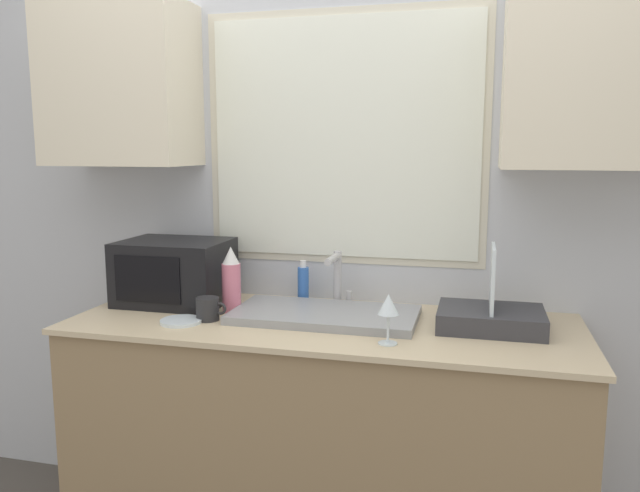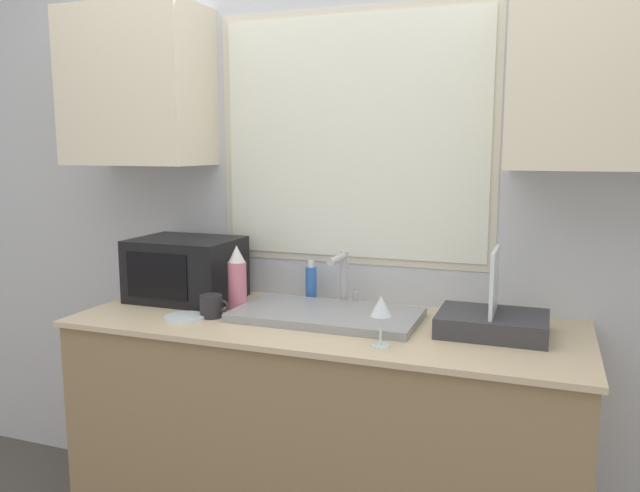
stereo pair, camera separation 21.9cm
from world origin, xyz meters
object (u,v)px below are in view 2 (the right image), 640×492
Objects in this scene: microwave at (186,269)px; dish_rack at (493,320)px; soap_bottle at (311,283)px; wine_glass at (381,308)px; spray_bottle at (237,279)px; mug_near_sink at (212,306)px; faucet at (343,274)px.

microwave is 1.24m from dish_rack.
soap_bottle is (0.50, 0.14, -0.05)m from microwave.
microwave reaches higher than wine_glass.
spray_bottle is 2.20× the size of mug_near_sink.
spray_bottle is at bearing -15.55° from microwave.
mug_near_sink is at bearing 170.33° from wine_glass.
faucet is at bearing -15.78° from soap_bottle.
microwave reaches higher than spray_bottle.
microwave is at bearing 164.45° from spray_bottle.
spray_bottle is 0.68m from wine_glass.
spray_bottle is 1.48× the size of soap_bottle.
microwave is 0.97m from wine_glass.
microwave reaches higher than mug_near_sink.
spray_bottle is at bearing -179.45° from dish_rack.
mug_near_sink is (-0.41, -0.31, -0.09)m from faucet.
dish_rack reaches higher than spray_bottle.
wine_glass reaches higher than mug_near_sink.
dish_rack is 0.42m from wine_glass.
microwave is at bearing 176.86° from dish_rack.
microwave is 0.33m from mug_near_sink.
faucet is at bearing 122.18° from wine_glass.
dish_rack is 0.76m from soap_bottle.
dish_rack is 2.10× the size of soap_bottle.
spray_bottle is 1.55× the size of wine_glass.
dish_rack is at bearing 38.73° from wine_glass.
wine_glass is at bearing -48.26° from soap_bottle.
dish_rack is 0.96m from spray_bottle.
soap_bottle reaches higher than mug_near_sink.
mug_near_sink is 0.69m from wine_glass.
faucet is at bearing 164.32° from dish_rack.
wine_glass is (0.27, -0.42, -0.01)m from faucet.
mug_near_sink is at bearing -126.80° from soap_bottle.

